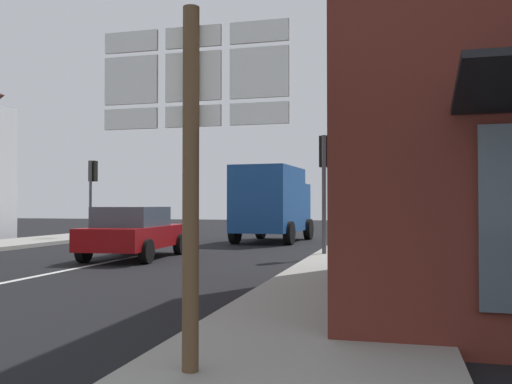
% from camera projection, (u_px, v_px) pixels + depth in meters
% --- Properties ---
extents(ground_plane, '(80.00, 80.00, 0.00)m').
position_uv_depth(ground_plane, '(123.00, 259.00, 15.34)').
color(ground_plane, black).
extents(sidewalk_right, '(2.86, 44.00, 0.14)m').
position_uv_depth(sidewalk_right, '(355.00, 273.00, 11.78)').
color(sidewalk_right, gray).
rests_on(sidewalk_right, ground).
extents(lane_centre_stripe, '(0.16, 12.00, 0.01)m').
position_uv_depth(lane_centre_stripe, '(31.00, 277.00, 11.46)').
color(lane_centre_stripe, silver).
rests_on(lane_centre_stripe, ground).
extents(sedan_far, '(2.19, 4.31, 1.47)m').
position_uv_depth(sedan_far, '(134.00, 232.00, 15.61)').
color(sedan_far, maroon).
rests_on(sedan_far, ground).
extents(delivery_truck, '(2.74, 5.12, 3.05)m').
position_uv_depth(delivery_truck, '(272.00, 202.00, 22.64)').
color(delivery_truck, '#19478C').
rests_on(delivery_truck, ground).
extents(route_sign_post, '(1.66, 0.14, 3.20)m').
position_uv_depth(route_sign_post, '(192.00, 148.00, 4.63)').
color(route_sign_post, brown).
rests_on(route_sign_post, ground).
extents(traffic_light_far_left, '(0.30, 0.49, 3.45)m').
position_uv_depth(traffic_light_far_left, '(92.00, 181.00, 23.93)').
color(traffic_light_far_left, '#47474C').
rests_on(traffic_light_far_left, ground).
extents(traffic_light_near_right, '(0.30, 0.49, 3.52)m').
position_uv_depth(traffic_light_near_right, '(325.00, 167.00, 15.78)').
color(traffic_light_near_right, '#47474C').
rests_on(traffic_light_near_right, ground).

